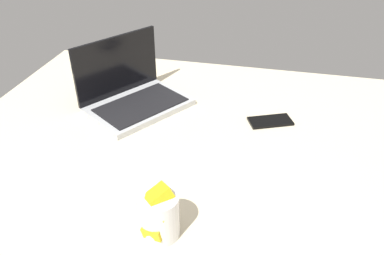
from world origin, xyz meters
The scene contains 4 objects.
bed_mattress centered at (0.00, 0.00, 9.00)cm, with size 180.00×140.00×18.00cm, color beige.
laptop centered at (48.35, 20.78, 22.41)cm, with size 40.22×37.50×23.00cm.
snack_cup centered at (-5.35, -5.31, 23.87)cm, with size 9.56×9.00×13.61cm.
cell_phone centered at (47.88, -26.88, 18.40)cm, with size 6.80×14.00×0.80cm, color black.
Camera 1 is at (-62.09, -25.71, 85.71)cm, focal length 36.03 mm.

